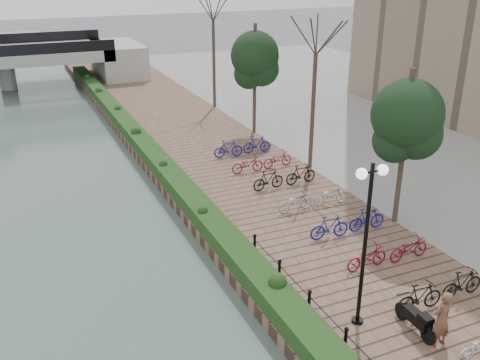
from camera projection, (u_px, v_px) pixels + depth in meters
promenade at (230, 173)px, 28.56m from camera, size 8.00×75.00×0.50m
inland_pavement at (458, 136)px, 34.55m from camera, size 24.00×75.00×0.50m
hedge at (155, 158)px, 29.19m from camera, size 1.10×56.00×0.60m
lamppost at (368, 213)px, 15.01m from camera, size 1.02×0.32×5.21m
motorcycle at (415, 318)px, 15.86m from camera, size 0.54×1.52×0.94m
pedestrian at (442, 319)px, 15.12m from camera, size 0.69×0.49×1.78m
bicycle_parking at (331, 211)px, 22.62m from camera, size 2.40×19.89×1.00m
street_trees at (350, 126)px, 24.67m from camera, size 3.20×37.12×6.80m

